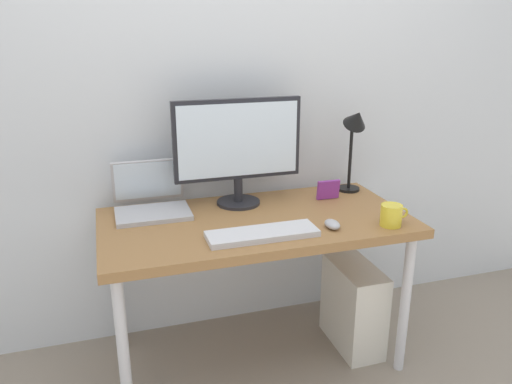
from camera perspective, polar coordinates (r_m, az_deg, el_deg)
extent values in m
plane|color=gray|center=(2.50, 0.00, -18.17)|extent=(6.00, 6.00, 0.00)
cube|color=silver|center=(2.39, -2.87, 13.81)|extent=(4.40, 0.04, 2.60)
cube|color=olive|center=(2.17, 0.00, -3.51)|extent=(1.32, 0.67, 0.04)
cylinder|color=silver|center=(2.02, -14.82, -17.49)|extent=(0.04, 0.04, 0.66)
cylinder|color=silver|center=(2.34, 16.57, -12.15)|extent=(0.04, 0.04, 0.66)
cylinder|color=silver|center=(2.48, -15.51, -10.21)|extent=(0.04, 0.04, 0.66)
cylinder|color=silver|center=(2.75, 10.36, -6.82)|extent=(0.04, 0.04, 0.66)
cylinder|color=#232328|center=(2.33, -2.01, -1.17)|extent=(0.20, 0.20, 0.01)
cylinder|color=#232328|center=(2.31, -2.03, 0.28)|extent=(0.04, 0.04, 0.11)
cube|color=#232328|center=(2.25, -2.10, 6.00)|extent=(0.58, 0.03, 0.36)
cube|color=white|center=(2.23, -1.98, 5.91)|extent=(0.55, 0.01, 0.33)
cube|color=#B2B2B7|center=(2.23, -11.62, -2.42)|extent=(0.32, 0.22, 0.02)
cube|color=#B2B2B7|center=(2.33, -12.16, 1.31)|extent=(0.32, 0.07, 0.20)
cube|color=white|center=(2.32, -12.15, 1.31)|extent=(0.30, 0.06, 0.18)
cylinder|color=black|center=(2.56, 10.45, 0.37)|extent=(0.11, 0.11, 0.01)
cylinder|color=black|center=(2.52, 10.68, 4.04)|extent=(0.02, 0.02, 0.33)
cone|color=black|center=(2.44, 11.38, 8.19)|extent=(0.11, 0.14, 0.13)
cube|color=silver|center=(1.97, 0.72, -4.77)|extent=(0.44, 0.14, 0.02)
ellipsoid|color=#B2B2B7|center=(2.08, 8.67, -3.65)|extent=(0.06, 0.09, 0.03)
cylinder|color=yellow|center=(2.14, 15.11, -2.57)|extent=(0.09, 0.09, 0.09)
torus|color=yellow|center=(2.17, 16.39, -2.28)|extent=(0.05, 0.01, 0.05)
cube|color=purple|center=(2.40, 8.21, 0.27)|extent=(0.11, 0.03, 0.09)
cube|color=silver|center=(2.52, 11.02, -12.59)|extent=(0.18, 0.36, 0.42)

